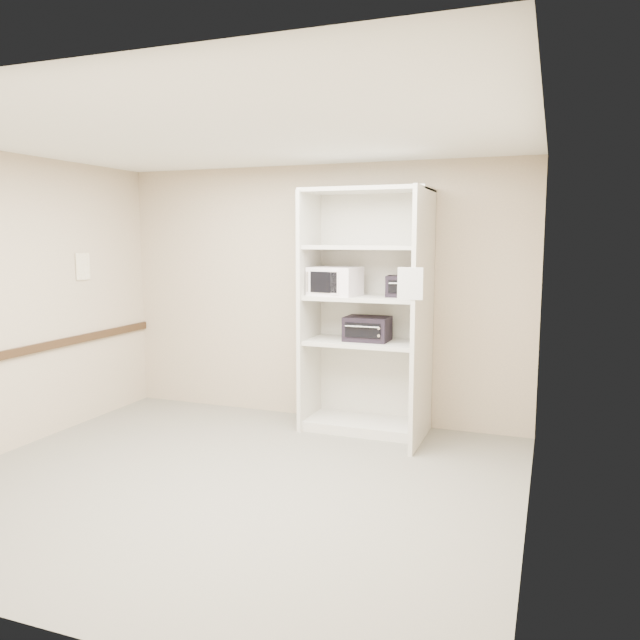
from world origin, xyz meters
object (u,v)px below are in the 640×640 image
(microwave, at_px, (335,281))
(toaster_oven_upper, at_px, (405,286))
(shelving_unit, at_px, (371,320))
(toaster_oven_lower, at_px, (367,329))

(microwave, xyz_separation_m, toaster_oven_upper, (0.69, 0.10, -0.04))
(toaster_oven_upper, bearing_deg, microwave, -179.12)
(shelving_unit, xyz_separation_m, toaster_oven_upper, (0.33, 0.05, 0.34))
(toaster_oven_upper, xyz_separation_m, toaster_oven_lower, (-0.36, -0.04, -0.43))
(shelving_unit, relative_size, toaster_oven_upper, 6.81)
(shelving_unit, distance_m, microwave, 0.52)
(toaster_oven_upper, relative_size, toaster_oven_lower, 0.82)
(toaster_oven_upper, bearing_deg, toaster_oven_lower, 178.90)
(shelving_unit, height_order, toaster_oven_lower, shelving_unit)
(shelving_unit, bearing_deg, microwave, -171.72)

